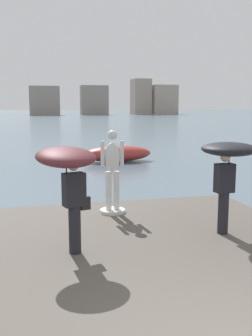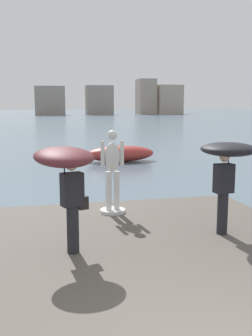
% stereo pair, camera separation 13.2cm
% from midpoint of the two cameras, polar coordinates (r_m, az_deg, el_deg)
% --- Properties ---
extents(ground_plane, '(400.00, 400.00, 0.00)m').
position_cam_midpoint_polar(ground_plane, '(43.35, -10.06, 4.86)').
color(ground_plane, slate).
extents(pier, '(6.67, 10.44, 0.40)m').
position_cam_midpoint_polar(pier, '(6.51, 8.67, -17.24)').
color(pier, '#564F47').
rests_on(pier, ground).
extents(statue_white_figure, '(0.63, 0.63, 2.06)m').
position_cam_midpoint_polar(statue_white_figure, '(9.82, -1.57, -0.82)').
color(statue_white_figure, silver).
rests_on(statue_white_figure, pier).
extents(onlooker_left, '(1.33, 1.35, 1.98)m').
position_cam_midpoint_polar(onlooker_left, '(7.08, -8.04, -0.05)').
color(onlooker_left, black).
rests_on(onlooker_left, pier).
extents(onlooker_right, '(1.28, 1.28, 1.91)m').
position_cam_midpoint_polar(onlooker_right, '(8.42, 14.79, 1.31)').
color(onlooker_right, black).
rests_on(onlooker_right, pier).
extents(boat_near, '(3.82, 1.64, 0.87)m').
position_cam_midpoint_polar(boat_near, '(21.62, -0.63, 2.06)').
color(boat_near, '#9E2D28').
rests_on(boat_near, ground).
extents(distant_skyline, '(90.27, 11.27, 13.27)m').
position_cam_midpoint_polar(distant_skyline, '(124.55, -11.46, 9.89)').
color(distant_skyline, gray).
rests_on(distant_skyline, ground).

